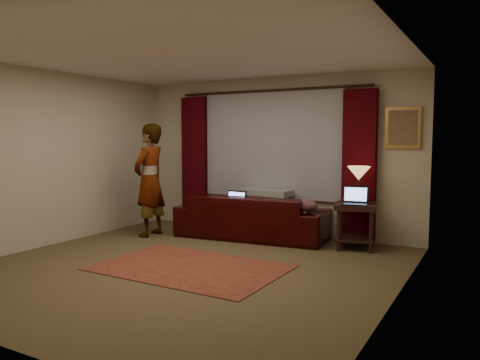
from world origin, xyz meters
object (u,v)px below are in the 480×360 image
object	(u,v)px
sofa	(252,208)
end_table	(355,226)
laptop_table	(355,196)
person	(150,180)
laptop_sofa	(232,200)
tiffany_lamp	(359,185)

from	to	relation	value
sofa	end_table	size ratio (longest dim) A/B	3.62
laptop_table	person	xyz separation A→B (m)	(-3.21, -0.59, 0.12)
laptop_sofa	tiffany_lamp	size ratio (longest dim) A/B	0.72
end_table	laptop_table	world-z (taller)	laptop_table
sofa	person	xyz separation A→B (m)	(-1.53, -0.68, 0.43)
tiffany_lamp	laptop_table	distance (m)	0.25
sofa	person	size ratio (longest dim) A/B	1.31
sofa	laptop_sofa	xyz separation A→B (m)	(-0.28, -0.15, 0.13)
sofa	tiffany_lamp	distance (m)	1.74
laptop_sofa	person	world-z (taller)	person
end_table	sofa	bearing A→B (deg)	-178.31
end_table	person	bearing A→B (deg)	-167.14
laptop_sofa	tiffany_lamp	xyz separation A→B (m)	(1.96, 0.27, 0.32)
tiffany_lamp	laptop_table	xyz separation A→B (m)	(0.01, -0.21, -0.14)
sofa	tiffany_lamp	world-z (taller)	tiffany_lamp
person	sofa	bearing A→B (deg)	110.49
laptop_sofa	end_table	xyz separation A→B (m)	(1.95, 0.20, -0.28)
laptop_table	person	bearing A→B (deg)	179.62
laptop_sofa	person	xyz separation A→B (m)	(-1.25, -0.53, 0.30)
end_table	person	xyz separation A→B (m)	(-3.19, -0.73, 0.58)
laptop_table	sofa	bearing A→B (deg)	166.15
sofa	tiffany_lamp	xyz separation A→B (m)	(1.67, 0.12, 0.44)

